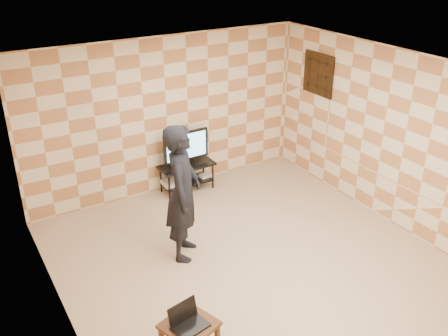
{
  "coord_description": "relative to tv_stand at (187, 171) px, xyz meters",
  "views": [
    {
      "loc": [
        -3.27,
        -4.87,
        4.21
      ],
      "look_at": [
        0.0,
        0.6,
        1.15
      ],
      "focal_mm": 40.0,
      "sensor_mm": 36.0,
      "label": 1
    }
  ],
  "objects": [
    {
      "name": "wall_back",
      "position": [
        -0.21,
        0.27,
        0.98
      ],
      "size": [
        5.0,
        0.02,
        2.7
      ],
      "primitive_type": "cube",
      "color": "beige",
      "rests_on": "ground"
    },
    {
      "name": "side_table",
      "position": [
        -1.75,
        -3.49,
        0.05
      ],
      "size": [
        0.63,
        0.63,
        0.5
      ],
      "color": "#361E0F",
      "rests_on": "floor"
    },
    {
      "name": "wall_art",
      "position": [
        2.26,
        -0.68,
        1.58
      ],
      "size": [
        0.04,
        0.72,
        0.72
      ],
      "color": "black",
      "rests_on": "wall_right"
    },
    {
      "name": "laptop",
      "position": [
        -1.78,
        -3.5,
        0.19
      ],
      "size": [
        0.4,
        0.34,
        0.24
      ],
      "color": "black",
      "rests_on": "side_table"
    },
    {
      "name": "tv",
      "position": [
        -0.0,
        -0.0,
        0.47
      ],
      "size": [
        0.84,
        0.16,
        0.61
      ],
      "color": "black",
      "rests_on": "tv_stand"
    },
    {
      "name": "floor",
      "position": [
        -0.21,
        -2.23,
        -0.37
      ],
      "size": [
        5.0,
        5.0,
        0.0
      ],
      "primitive_type": "plane",
      "color": "tan",
      "rests_on": "ground"
    },
    {
      "name": "wall_front",
      "position": [
        -0.21,
        -4.73,
        0.98
      ],
      "size": [
        5.0,
        0.02,
        2.7
      ],
      "primitive_type": "cube",
      "color": "beige",
      "rests_on": "ground"
    },
    {
      "name": "wall_left",
      "position": [
        -2.71,
        -2.23,
        0.98
      ],
      "size": [
        0.02,
        5.0,
        2.7
      ],
      "primitive_type": "cube",
      "color": "beige",
      "rests_on": "ground"
    },
    {
      "name": "wall_right",
      "position": [
        2.29,
        -2.23,
        0.98
      ],
      "size": [
        0.02,
        5.0,
        2.7
      ],
      "primitive_type": "cube",
      "color": "beige",
      "rests_on": "ground"
    },
    {
      "name": "game_console",
      "position": [
        0.36,
        -0.01,
        -0.17
      ],
      "size": [
        0.23,
        0.18,
        0.05
      ],
      "primitive_type": "cube",
      "rotation": [
        0.0,
        0.0,
        0.1
      ],
      "color": "silver",
      "rests_on": "tv_stand"
    },
    {
      "name": "person",
      "position": [
        -0.91,
        -1.71,
        0.62
      ],
      "size": [
        0.8,
        0.86,
        1.96
      ],
      "primitive_type": "imported",
      "rotation": [
        0.0,
        0.0,
        0.95
      ],
      "color": "black",
      "rests_on": "floor"
    },
    {
      "name": "ceiling",
      "position": [
        -0.21,
        -2.23,
        2.33
      ],
      "size": [
        5.0,
        5.0,
        0.02
      ],
      "primitive_type": "cube",
      "color": "white",
      "rests_on": "wall_back"
    },
    {
      "name": "dvd_player",
      "position": [
        -0.23,
        0.04,
        -0.16
      ],
      "size": [
        0.44,
        0.31,
        0.07
      ],
      "primitive_type": "cube",
      "rotation": [
        0.0,
        0.0,
        -0.01
      ],
      "color": "#BDBDC0",
      "rests_on": "tv_stand"
    },
    {
      "name": "tv_stand",
      "position": [
        0.0,
        0.0,
        0.0
      ],
      "size": [
        0.97,
        0.44,
        0.5
      ],
      "color": "black",
      "rests_on": "floor"
    }
  ]
}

